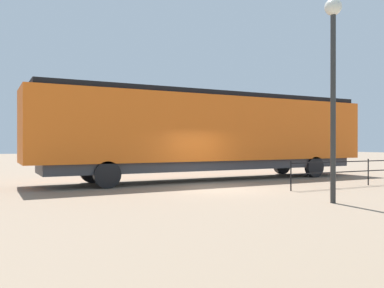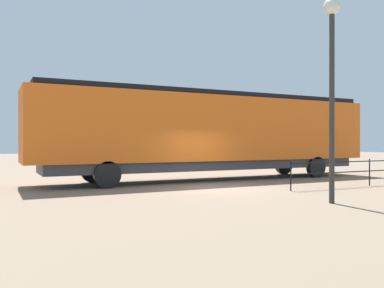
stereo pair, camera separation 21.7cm
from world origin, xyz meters
name	(u,v)px [view 1 (the left image)]	position (x,y,z in m)	size (l,w,h in m)	color
ground_plane	(218,188)	(0.00, 0.00, 0.00)	(120.00, 120.00, 0.00)	#84705B
locomotive	(222,132)	(-3.36, 2.23, 2.40)	(2.92, 17.53, 4.31)	orange
lamp_post	(333,60)	(4.98, 1.07, 4.38)	(0.51, 0.51, 6.24)	#2D2D2D
platform_fence	(368,168)	(2.02, 6.35, 0.75)	(0.05, 8.71, 1.15)	black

